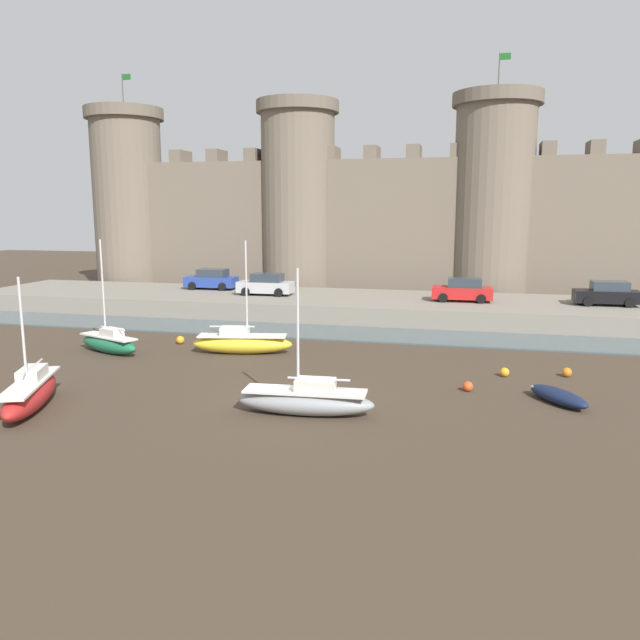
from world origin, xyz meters
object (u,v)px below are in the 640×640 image
sailboat_foreground_centre (306,400)px  car_quay_east (607,294)px  car_quay_west (212,279)px  mooring_buoy_off_centre (505,372)px  rowboat_near_channel_right (558,396)px  sailboat_near_channel_left (30,393)px  mooring_buoy_mid_mud (180,340)px  mooring_buoy_near_channel (567,372)px  car_quay_centre_west (266,285)px  mooring_buoy_near_shore (468,386)px  sailboat_midflat_left (109,342)px  car_quay_centre_east (463,290)px  sailboat_foreground_right (242,342)px

sailboat_foreground_centre → car_quay_east: sailboat_foreground_centre is taller
car_quay_west → mooring_buoy_off_centre: bearing=-38.5°
car_quay_east → rowboat_near_channel_right: bearing=-105.7°
sailboat_near_channel_left → sailboat_foreground_centre: size_ratio=1.00×
mooring_buoy_off_centre → mooring_buoy_mid_mud: bearing=170.1°
sailboat_foreground_centre → mooring_buoy_near_channel: 13.04m
car_quay_east → car_quay_centre_west: bearing=-179.1°
rowboat_near_channel_right → sailboat_near_channel_left: size_ratio=0.54×
car_quay_west → mooring_buoy_near_channel: bearing=-34.2°
mooring_buoy_off_centre → car_quay_west: (-21.85, 17.36, 1.87)m
mooring_buoy_near_channel → car_quay_centre_west: 24.14m
car_quay_west → sailboat_foreground_centre: bearing=-59.9°
mooring_buoy_mid_mud → car_quay_west: bearing=106.2°
mooring_buoy_near_channel → mooring_buoy_mid_mud: mooring_buoy_mid_mud is taller
mooring_buoy_near_shore → rowboat_near_channel_right: bearing=-14.5°
sailboat_midflat_left → car_quay_centre_east: sailboat_midflat_left is taller
sailboat_midflat_left → sailboat_foreground_right: 7.15m
sailboat_foreground_centre → car_quay_west: bearing=120.1°
sailboat_near_channel_left → car_quay_east: bearing=44.3°
sailboat_foreground_right → mooring_buoy_off_centre: 13.52m
mooring_buoy_near_shore → car_quay_west: bearing=135.1°
mooring_buoy_mid_mud → mooring_buoy_off_centre: mooring_buoy_mid_mud is taller
sailboat_midflat_left → car_quay_centre_west: sailboat_midflat_left is taller
car_quay_centre_east → car_quay_west: bearing=173.3°
car_quay_west → mooring_buoy_near_shore: bearing=-44.9°
mooring_buoy_near_shore → sailboat_midflat_left: bearing=171.2°
rowboat_near_channel_right → mooring_buoy_near_shore: (-3.49, 0.90, -0.10)m
car_quay_centre_west → car_quay_west: (-5.36, 2.32, 0.00)m
sailboat_near_channel_left → car_quay_west: sailboat_near_channel_left is taller
rowboat_near_channel_right → mooring_buoy_near_shore: size_ratio=6.84×
mooring_buoy_near_channel → car_quay_centre_east: (-4.92, 14.43, 1.86)m
sailboat_foreground_right → car_quay_west: 17.89m
sailboat_foreground_centre → car_quay_centre_west: sailboat_foreground_centre is taller
rowboat_near_channel_right → sailboat_foreground_right: (-15.27, 5.37, 0.28)m
mooring_buoy_off_centre → car_quay_east: size_ratio=0.10×
car_quay_centre_east → car_quay_west: (-19.71, 2.30, 0.00)m
sailboat_midflat_left → car_quay_west: size_ratio=1.47×
mooring_buoy_off_centre → car_quay_centre_east: size_ratio=0.10×
car_quay_west → car_quay_centre_east: bearing=-6.7°
sailboat_foreground_right → car_quay_centre_west: (-3.08, 13.39, 1.48)m
sailboat_near_channel_left → sailboat_foreground_centre: (10.45, 1.84, -0.07)m
sailboat_foreground_right → sailboat_near_channel_left: bearing=-112.9°
mooring_buoy_off_centre → car_quay_centre_west: size_ratio=0.10×
mooring_buoy_near_channel → car_quay_east: car_quay_east is taller
rowboat_near_channel_right → sailboat_foreground_centre: size_ratio=0.54×
mooring_buoy_off_centre → car_quay_west: 27.97m
sailboat_foreground_right → car_quay_centre_east: bearing=49.9°
mooring_buoy_mid_mud → car_quay_centre_west: car_quay_centre_west is taller
mooring_buoy_near_channel → car_quay_west: bearing=145.8°
rowboat_near_channel_right → mooring_buoy_off_centre: bearing=116.5°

